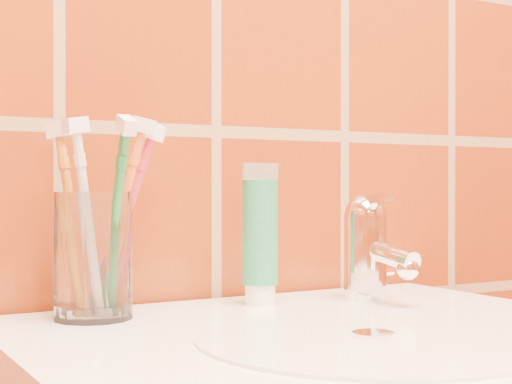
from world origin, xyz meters
TOP-DOWN VIEW (x-y plane):
  - glass_tumbler at (-0.17, 1.12)m, footprint 0.10×0.10m
  - toothpaste_tube at (0.01, 1.12)m, footprint 0.04×0.04m
  - faucet at (0.14, 1.09)m, footprint 0.05×0.11m
  - toothbrush_0 at (-0.18, 1.11)m, footprint 0.08×0.07m
  - toothbrush_1 at (-0.15, 1.12)m, footprint 0.12×0.11m
  - toothbrush_2 at (-0.16, 1.09)m, footprint 0.03×0.15m
  - toothbrush_3 at (-0.19, 1.13)m, footprint 0.08×0.09m
  - toothbrush_4 at (-0.14, 1.14)m, footprint 0.13×0.12m
  - toothbrush_5 at (-0.14, 1.12)m, footprint 0.13×0.12m

SIDE VIEW (x-z plane):
  - glass_tumbler at x=-0.17m, z-range 0.85..0.97m
  - faucet at x=0.14m, z-range 0.85..0.97m
  - toothpaste_tube at x=0.01m, z-range 0.85..1.00m
  - toothbrush_5 at x=-0.14m, z-range 0.84..1.04m
  - toothbrush_3 at x=-0.19m, z-range 0.84..1.05m
  - toothbrush_2 at x=-0.16m, z-range 0.84..1.05m
  - toothbrush_0 at x=-0.18m, z-range 0.84..1.05m
  - toothbrush_4 at x=-0.14m, z-range 0.85..1.05m
  - toothbrush_1 at x=-0.15m, z-range 0.84..1.05m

